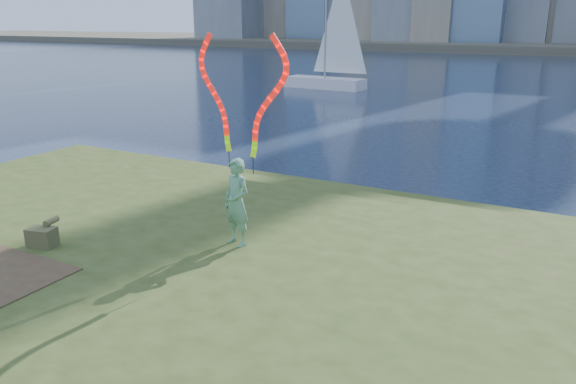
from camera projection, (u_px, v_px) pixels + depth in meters
The scene contains 6 objects.
ground at pixel (182, 281), 10.43m from camera, with size 320.00×320.00×0.00m, color #18243C.
grassy_knoll at pixel (83, 320), 8.40m from camera, with size 20.00×18.00×0.80m.
far_shore at pixel (560, 46), 89.86m from camera, with size 320.00×40.00×1.20m, color #504B3B.
woman_with_ribbons at pixel (237, 167), 9.66m from camera, with size 1.96×0.63×3.96m.
canvas_bag at pixel (43, 236), 9.92m from camera, with size 0.54×0.61×0.46m.
sailboat at pixel (329, 66), 38.88m from camera, with size 6.09×2.22×9.17m.
Camera 1 is at (6.28, -7.36, 4.66)m, focal length 35.00 mm.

